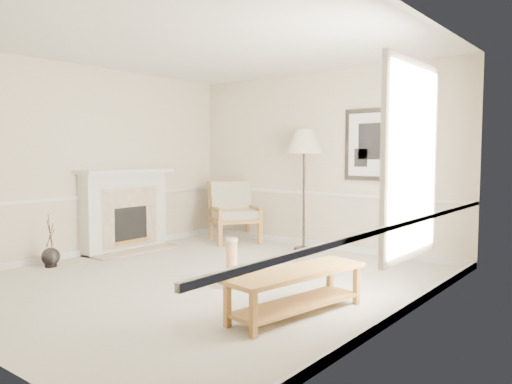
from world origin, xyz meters
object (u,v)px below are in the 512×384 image
armchair (233,209)px  scratching_post (232,271)px  bench (296,285)px  floor_lamp (304,145)px  floor_vase (51,257)px

armchair → scratching_post: (1.99, -2.32, -0.40)m
bench → floor_lamp: bearing=121.7°
armchair → floor_lamp: (1.45, 0.07, 1.13)m
armchair → floor_lamp: floor_lamp is taller
floor_vase → scratching_post: bearing=17.5°
armchair → floor_lamp: size_ratio=0.59×
scratching_post → floor_vase: bearing=-162.5°
floor_lamp → armchair: bearing=-177.4°
floor_lamp → bench: size_ratio=1.21×
scratching_post → floor_lamp: bearing=102.6°
floor_vase → bench: 3.83m
floor_lamp → bench: (1.74, -2.82, -1.40)m
floor_lamp → bench: bearing=-58.3°
floor_vase → bench: size_ratio=0.46×
bench → scratching_post: 1.29m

